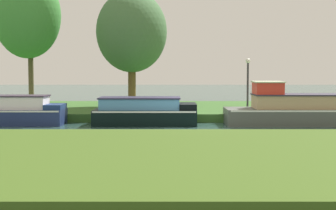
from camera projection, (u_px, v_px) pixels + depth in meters
name	position (u px, v px, depth m)	size (l,w,h in m)	color
ground_plane	(191.00, 128.00, 22.32)	(120.00, 120.00, 0.00)	#2D4B47
riverbank_far	(186.00, 110.00, 29.29)	(72.00, 10.00, 0.40)	#355F26
riverbank_near	(207.00, 159.00, 13.33)	(72.00, 10.00, 0.40)	#3C571A
navy_narrowboat	(19.00, 112.00, 23.48)	(4.30, 1.84, 1.35)	navy
black_cruiser	(145.00, 112.00, 23.48)	(4.67, 2.10, 1.26)	black
willow_tree_left	(27.00, 16.00, 29.24)	(3.83, 3.43, 7.65)	brown
willow_tree_centre	(131.00, 32.00, 28.99)	(4.00, 4.74, 6.56)	brown
lamp_post	(248.00, 78.00, 25.52)	(0.24, 0.24, 2.67)	#333338
mooring_post_near	(306.00, 105.00, 25.01)	(0.14, 0.14, 0.82)	#443E31
mooring_post_far	(31.00, 106.00, 25.01)	(0.14, 0.14, 0.72)	#463324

